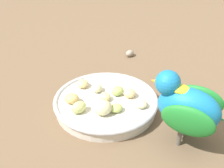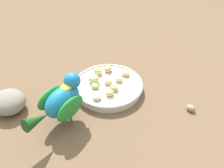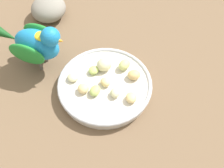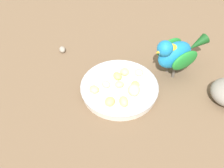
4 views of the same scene
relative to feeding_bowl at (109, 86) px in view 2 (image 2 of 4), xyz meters
The scene contains 15 objects.
ground_plane 0.03m from the feeding_bowl, 93.82° to the right, with size 4.00×4.00×0.00m, color brown.
feeding_bowl is the anchor object (origin of this frame).
apple_piece_0 0.04m from the feeding_bowl, 51.38° to the right, with size 0.03×0.02×0.02m, color #B2CC66.
apple_piece_1 0.02m from the feeding_bowl, 165.12° to the left, with size 0.03×0.02×0.02m, color #E5C67F.
apple_piece_2 0.06m from the feeding_bowl, 76.01° to the right, with size 0.03×0.03×0.02m, color #E5C67F.
apple_piece_3 0.08m from the feeding_bowl, 50.43° to the left, with size 0.03×0.03×0.02m, color #E5C67F.
apple_piece_4 0.04m from the feeding_bowl, 35.73° to the left, with size 0.03×0.02×0.02m, color beige.
apple_piece_5 0.07m from the feeding_bowl, 132.78° to the left, with size 0.03×0.02×0.02m, color #C6D17A.
apple_piece_6 0.08m from the feeding_bowl, 106.99° to the right, with size 0.03×0.03×0.01m, color beige.
apple_piece_7 0.05m from the feeding_bowl, 149.97° to the right, with size 0.03×0.02×0.02m, color #B2CC66.
apple_piece_8 0.08m from the feeding_bowl, 102.58° to the left, with size 0.03×0.03×0.02m, color tan.
apple_piece_9 0.06m from the feeding_bowl, behind, with size 0.04×0.03×0.03m, color beige.
parrot 0.20m from the feeding_bowl, 121.30° to the right, with size 0.13×0.19×0.14m.
rock_large 0.31m from the feeding_bowl, 152.65° to the right, with size 0.10×0.10×0.06m, color gray.
pebble_0 0.27m from the feeding_bowl, 11.22° to the right, with size 0.03×0.02×0.02m, color gray.
Camera 2 is at (0.12, -0.57, 0.51)m, focal length 38.08 mm.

